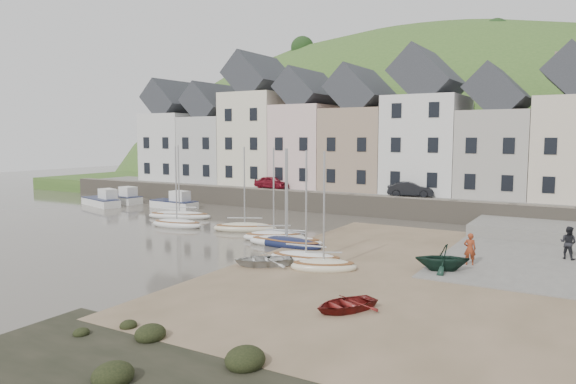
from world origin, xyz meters
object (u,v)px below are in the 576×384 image
Objects in this scene: rowboat_green at (442,258)px; person_red at (470,249)px; rowboat_white at (263,260)px; rowboat_red at (345,304)px; sailboat_0 at (179,215)px; person_dark at (568,243)px; car_left at (272,182)px; car_right at (410,189)px.

rowboat_green is 2.12m from person_red.
rowboat_red is at bearing 18.84° from rowboat_white.
person_red is at bearing 104.20° from rowboat_red.
sailboat_0 is at bearing -27.61° from person_red.
person_red is 0.93× the size of person_dark.
rowboat_white is 8.08m from rowboat_red.
rowboat_white is 0.82× the size of car_left.
car_right is (-12.83, 12.53, 1.22)m from person_dark.
car_left is 0.94× the size of car_right.
sailboat_0 is 25.05m from person_red.
rowboat_white is 1.67× the size of person_dark.
person_dark is (28.92, -0.87, 0.77)m from sailboat_0.
sailboat_0 is at bearing -129.43° from rowboat_green.
car_right is at bearing -84.79° from car_left.
car_right is at bearing -79.23° from person_red.
rowboat_red is 27.24m from car_right.
person_dark is 29.89m from car_left.
rowboat_green is at bearing -175.79° from car_right.
car_right reaches higher than rowboat_white.
sailboat_0 reaches higher than rowboat_red.
person_red is 0.43× the size of car_right.
car_right reaches higher than person_dark.
sailboat_0 is 26.45m from rowboat_red.
car_left is (-20.06, 26.55, 1.89)m from rowboat_red.
sailboat_0 is 19.97m from car_right.
rowboat_green is at bearing 75.22° from rowboat_white.
car_left is (-13.33, 22.08, 1.85)m from rowboat_white.
car_right reaches higher than rowboat_red.
person_dark is at bearing -1.72° from sailboat_0.
person_red is at bearing 130.14° from rowboat_green.
rowboat_green is 0.68× the size of car_right.
car_right is (-7.50, 18.53, 1.49)m from rowboat_green.
car_left reaches higher than person_red.
person_red is (2.67, 9.90, 0.63)m from rowboat_red.
sailboat_0 is at bearing -162.07° from rowboat_white.
sailboat_0 is 2.08× the size of rowboat_white.
rowboat_red is (6.73, -4.47, -0.04)m from rowboat_white.
car_right reaches higher than rowboat_green.
rowboat_green is 8.21m from rowboat_red.
car_left is at bearing 173.58° from rowboat_white.
person_dark is at bearing 115.20° from rowboat_green.
sailboat_0 is 1.71× the size of car_left.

